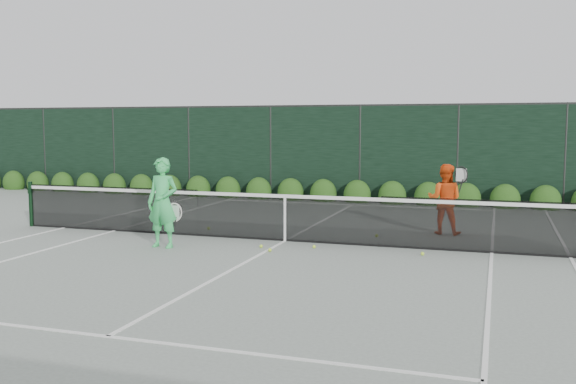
% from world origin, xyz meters
% --- Properties ---
extents(ground, '(80.00, 80.00, 0.00)m').
position_xyz_m(ground, '(0.00, 0.00, 0.00)').
color(ground, gray).
rests_on(ground, ground).
extents(tennis_net, '(12.90, 0.10, 1.07)m').
position_xyz_m(tennis_net, '(-0.02, 0.00, 0.53)').
color(tennis_net, black).
rests_on(tennis_net, ground).
extents(player_woman, '(0.68, 0.46, 1.78)m').
position_xyz_m(player_woman, '(-2.08, -1.38, 0.89)').
color(player_woman, '#3CCD67').
rests_on(player_woman, ground).
extents(player_man, '(0.90, 0.66, 1.56)m').
position_xyz_m(player_man, '(3.08, 1.94, 0.78)').
color(player_man, '#F75214').
rests_on(player_man, ground).
extents(court_lines, '(11.03, 23.83, 0.01)m').
position_xyz_m(court_lines, '(0.00, 0.00, 0.01)').
color(court_lines, white).
rests_on(court_lines, ground).
extents(windscreen_fence, '(32.00, 21.07, 3.06)m').
position_xyz_m(windscreen_fence, '(0.00, -2.71, 1.51)').
color(windscreen_fence, black).
rests_on(windscreen_fence, ground).
extents(hedge_row, '(31.66, 0.65, 0.94)m').
position_xyz_m(hedge_row, '(-0.00, 7.15, 0.23)').
color(hedge_row, '#173A0F').
rests_on(hedge_row, ground).
extents(tennis_balls, '(5.11, 2.29, 0.07)m').
position_xyz_m(tennis_balls, '(0.52, -0.21, 0.03)').
color(tennis_balls, '#C4F135').
rests_on(tennis_balls, ground).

